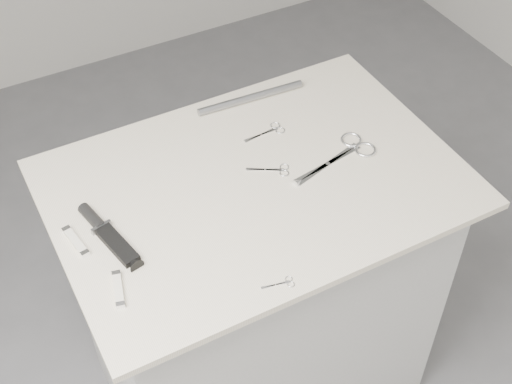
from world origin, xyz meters
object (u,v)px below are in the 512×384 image
tiny_scissors (282,283)px  embroidery_scissors_a (270,131)px  sheathed_knife (106,232)px  metal_rail (251,98)px  large_shears (348,152)px  pocket_knife_a (76,241)px  plinth (256,296)px  embroidery_scissors_b (275,170)px  pocket_knife_b (118,289)px

tiny_scissors → embroidery_scissors_a: bearing=75.9°
sheathed_knife → metal_rail: same height
large_shears → pocket_knife_a: size_ratio=2.40×
plinth → metal_rail: size_ratio=2.89×
embroidery_scissors_b → embroidery_scissors_a: bearing=95.9°
large_shears → pocket_knife_b: (-0.67, -0.14, 0.00)m
pocket_knife_a → pocket_knife_b: bearing=-176.8°
embroidery_scissors_a → pocket_knife_a: (-0.58, -0.13, 0.00)m
pocket_knife_b → metal_rail: metal_rail is taller
plinth → embroidery_scissors_a: size_ratio=7.67×
embroidery_scissors_a → embroidery_scissors_b: 0.15m
sheathed_knife → pocket_knife_b: size_ratio=2.24×
large_shears → pocket_knife_a: pocket_knife_a is taller
embroidery_scissors_b → sheathed_knife: size_ratio=0.47×
embroidery_scissors_a → metal_rail: (0.02, 0.14, 0.01)m
embroidery_scissors_b → pocket_knife_a: pocket_knife_a is taller
embroidery_scissors_b → metal_rail: (0.08, 0.28, 0.01)m
pocket_knife_b → large_shears: bearing=-64.0°
tiny_scissors → pocket_knife_a: 0.48m
plinth → embroidery_scissors_b: 0.48m
large_shears → pocket_knife_a: (-0.71, 0.03, 0.00)m
embroidery_scissors_b → pocket_knife_b: size_ratio=1.05×
large_shears → tiny_scissors: 0.46m
large_shears → embroidery_scissors_b: bearing=159.3°
pocket_knife_b → plinth: bearing=-55.1°
embroidery_scissors_b → tiny_scissors: size_ratio=1.41×
pocket_knife_b → embroidery_scissors_b: bearing=-56.3°
tiny_scissors → pocket_knife_a: size_ratio=0.71×
large_shears → metal_rail: metal_rail is taller
embroidery_scissors_a → pocket_knife_a: 0.59m
embroidery_scissors_a → metal_rail: bearing=79.6°
tiny_scissors → metal_rail: (0.24, 0.59, 0.01)m
embroidery_scissors_b → pocket_knife_b: pocket_knife_b is taller
tiny_scissors → metal_rail: metal_rail is taller
embroidery_scissors_a → pocket_knife_b: (-0.54, -0.30, 0.00)m
pocket_knife_a → metal_rail: metal_rail is taller
embroidery_scissors_a → pocket_knife_b: bearing=-154.5°
pocket_knife_a → pocket_knife_b: size_ratio=1.06×
tiny_scissors → pocket_knife_a: pocket_knife_a is taller
tiny_scissors → metal_rail: size_ratio=0.24×
embroidery_scissors_b → pocket_knife_b: 0.50m
plinth → sheathed_knife: (-0.39, 0.01, 0.48)m
large_shears → pocket_knife_b: bearing=179.4°
sheathed_knife → pocket_knife_b: (-0.03, -0.16, -0.00)m
plinth → tiny_scissors: 0.57m
sheathed_knife → metal_rail: (0.52, 0.28, 0.00)m
tiny_scissors → pocket_knife_b: size_ratio=0.75×
sheathed_knife → pocket_knife_a: bearing=71.9°
embroidery_scissors_b → metal_rail: 0.29m
plinth → metal_rail: (0.14, 0.29, 0.48)m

